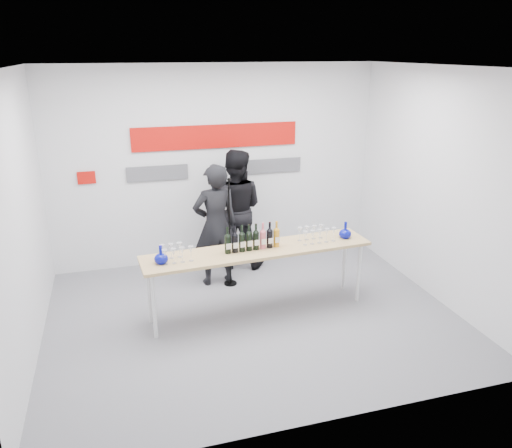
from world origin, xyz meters
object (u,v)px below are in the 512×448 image
presenter_right (235,209)px  mic_stand (230,253)px  tasting_table (258,254)px  presenter_left (216,225)px

presenter_right → mic_stand: (-0.24, -0.65, -0.43)m
tasting_table → presenter_left: presenter_left is taller
tasting_table → mic_stand: (-0.16, 0.85, -0.32)m
tasting_table → presenter_left: size_ratio=1.67×
presenter_right → tasting_table: bearing=107.2°
mic_stand → tasting_table: bearing=-97.4°
presenter_right → mic_stand: 0.81m
presenter_right → mic_stand: size_ratio=1.15×
presenter_left → mic_stand: (0.17, -0.12, -0.39)m
tasting_table → mic_stand: bearing=96.8°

